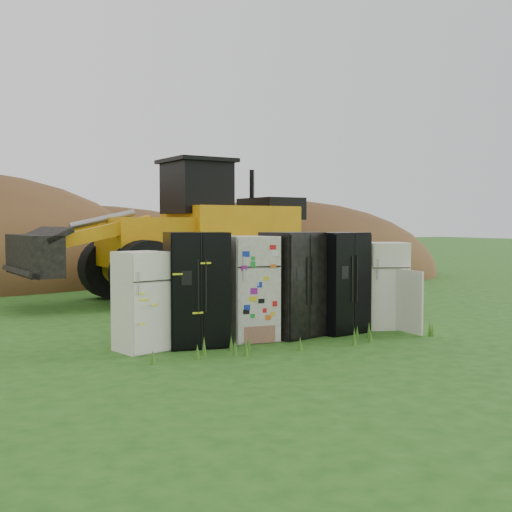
{
  "coord_description": "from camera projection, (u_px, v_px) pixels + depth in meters",
  "views": [
    {
      "loc": [
        -5.45,
        -9.91,
        2.05
      ],
      "look_at": [
        0.57,
        2.0,
        1.35
      ],
      "focal_mm": 45.0,
      "sensor_mm": 36.0,
      "label": 1
    }
  ],
  "objects": [
    {
      "name": "ground",
      "position": [
        278.0,
        338.0,
        11.39
      ],
      "size": [
        120.0,
        120.0,
        0.0
      ],
      "primitive_type": "plane",
      "color": "#225416",
      "rests_on": "ground"
    },
    {
      "name": "fridge_leftmost",
      "position": [
        141.0,
        301.0,
        10.18
      ],
      "size": [
        0.85,
        0.83,
        1.59
      ],
      "primitive_type": null,
      "rotation": [
        0.0,
        0.0,
        0.26
      ],
      "color": "white",
      "rests_on": "ground"
    },
    {
      "name": "fridge_black_side",
      "position": [
        197.0,
        289.0,
        10.6
      ],
      "size": [
        1.1,
        0.93,
        1.89
      ],
      "primitive_type": null,
      "rotation": [
        0.0,
        0.0,
        -0.17
      ],
      "color": "black",
      "rests_on": "ground"
    },
    {
      "name": "fridge_sticker",
      "position": [
        251.0,
        288.0,
        11.13
      ],
      "size": [
        0.87,
        0.82,
        1.81
      ],
      "primitive_type": null,
      "rotation": [
        0.0,
        0.0,
        -0.09
      ],
      "color": "white",
      "rests_on": "ground"
    },
    {
      "name": "fridge_dark_mid",
      "position": [
        292.0,
        284.0,
        11.49
      ],
      "size": [
        1.14,
        1.01,
        1.87
      ],
      "primitive_type": null,
      "rotation": [
        0.0,
        0.0,
        0.28
      ],
      "color": "black",
      "rests_on": "ground"
    },
    {
      "name": "fridge_black_right",
      "position": [
        338.0,
        282.0,
        11.91
      ],
      "size": [
        1.05,
        0.92,
        1.86
      ],
      "primitive_type": null,
      "rotation": [
        0.0,
        0.0,
        0.17
      ],
      "color": "black",
      "rests_on": "ground"
    },
    {
      "name": "fridge_open_door",
      "position": [
        386.0,
        285.0,
        12.4
      ],
      "size": [
        0.95,
        0.92,
        1.66
      ],
      "primitive_type": null,
      "rotation": [
        0.0,
        0.0,
        -0.37
      ],
      "color": "white",
      "rests_on": "ground"
    },
    {
      "name": "wheel_loader",
      "position": [
        165.0,
        229.0,
        16.79
      ],
      "size": [
        8.01,
        3.89,
        3.74
      ],
      "primitive_type": null,
      "rotation": [
        0.0,
        0.0,
        0.1
      ],
      "color": "orange",
      "rests_on": "ground"
    },
    {
      "name": "dirt_mound_right",
      "position": [
        278.0,
        276.0,
        24.57
      ],
      "size": [
        13.29,
        9.75,
        5.8
      ],
      "primitive_type": "ellipsoid",
      "color": "#4F2F19",
      "rests_on": "ground"
    },
    {
      "name": "dirt_mound_back",
      "position": [
        78.0,
        270.0,
        27.82
      ],
      "size": [
        16.73,
        11.15,
        5.61
      ],
      "primitive_type": "ellipsoid",
      "color": "#4F2F19",
      "rests_on": "ground"
    }
  ]
}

